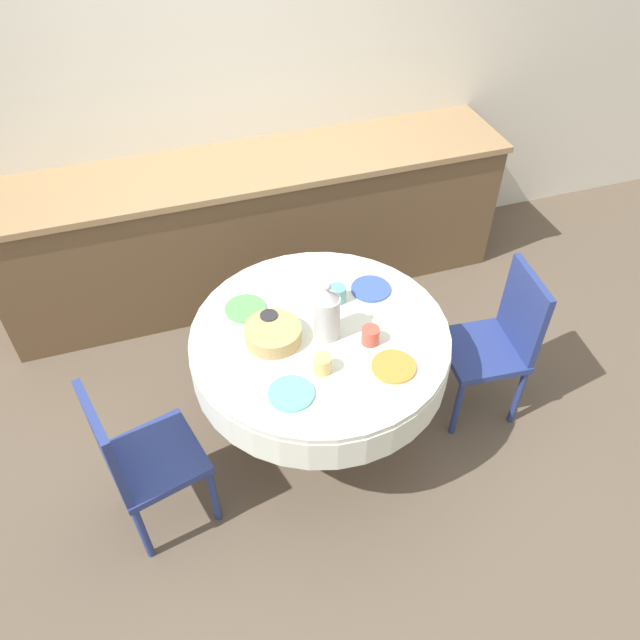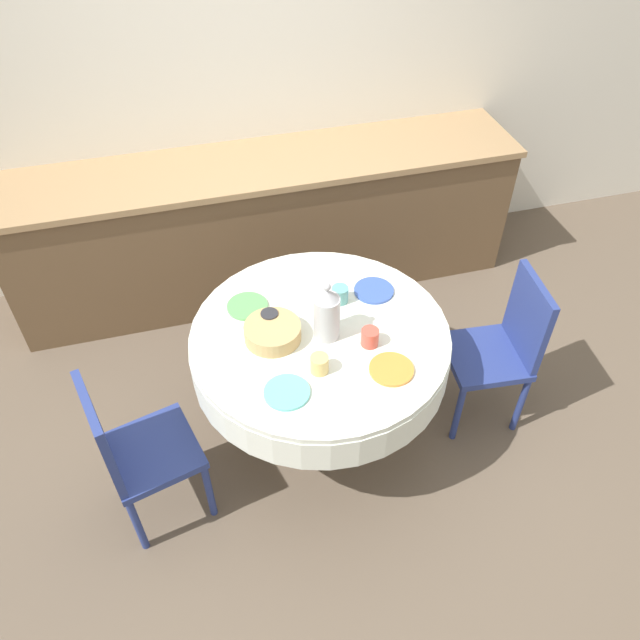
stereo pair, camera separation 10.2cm
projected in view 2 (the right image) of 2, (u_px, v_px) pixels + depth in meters
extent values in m
plane|color=brown|center=(320.00, 430.00, 3.49)|extent=(12.00, 12.00, 0.00)
cube|color=silver|center=(247.00, 80.00, 3.76)|extent=(7.00, 0.05, 2.60)
cube|color=brown|center=(266.00, 228.00, 4.12)|extent=(3.20, 0.60, 0.90)
cube|color=#A37F56|center=(262.00, 164.00, 3.80)|extent=(3.24, 0.64, 0.04)
cylinder|color=brown|center=(320.00, 427.00, 3.48)|extent=(0.44, 0.44, 0.04)
cylinder|color=brown|center=(320.00, 395.00, 3.28)|extent=(0.11, 0.11, 0.52)
cylinder|color=silver|center=(320.00, 349.00, 3.04)|extent=(1.25, 1.25, 0.18)
cylinder|color=silver|center=(320.00, 334.00, 2.97)|extent=(1.24, 1.24, 0.03)
cube|color=navy|center=(485.00, 356.00, 3.30)|extent=(0.43, 0.43, 0.04)
cube|color=navy|center=(528.00, 318.00, 3.15)|extent=(0.07, 0.38, 0.46)
cylinder|color=navy|center=(458.00, 414.00, 3.31)|extent=(0.04, 0.04, 0.42)
cylinder|color=navy|center=(437.00, 365.00, 3.56)|extent=(0.04, 0.04, 0.42)
cylinder|color=navy|center=(520.00, 404.00, 3.36)|extent=(0.04, 0.04, 0.42)
cylinder|color=navy|center=(496.00, 357.00, 3.61)|extent=(0.04, 0.04, 0.42)
cube|color=navy|center=(153.00, 452.00, 2.87)|extent=(0.49, 0.49, 0.04)
cube|color=navy|center=(100.00, 436.00, 2.63)|extent=(0.13, 0.38, 0.46)
cylinder|color=navy|center=(183.00, 437.00, 3.20)|extent=(0.04, 0.04, 0.42)
cylinder|color=navy|center=(209.00, 490.00, 2.98)|extent=(0.04, 0.04, 0.42)
cylinder|color=navy|center=(115.00, 467.00, 3.08)|extent=(0.04, 0.04, 0.42)
cylinder|color=navy|center=(137.00, 524.00, 2.86)|extent=(0.04, 0.04, 0.42)
cylinder|color=#60BCB7|center=(287.00, 392.00, 2.68)|extent=(0.20, 0.20, 0.01)
cylinder|color=#DBB766|center=(319.00, 364.00, 2.75)|extent=(0.08, 0.08, 0.09)
cylinder|color=orange|center=(391.00, 369.00, 2.78)|extent=(0.20, 0.20, 0.01)
cylinder|color=#CC4C3D|center=(370.00, 337.00, 2.87)|extent=(0.08, 0.08, 0.09)
cylinder|color=#5BA85B|center=(247.00, 306.00, 3.08)|extent=(0.20, 0.20, 0.01)
cylinder|color=#28282D|center=(270.00, 320.00, 2.96)|extent=(0.08, 0.08, 0.09)
cylinder|color=#3856AD|center=(374.00, 291.00, 3.16)|extent=(0.20, 0.20, 0.01)
cylinder|color=#5BA39E|center=(340.00, 294.00, 3.09)|extent=(0.08, 0.08, 0.09)
cylinder|color=#B2B2B7|center=(327.00, 317.00, 2.86)|extent=(0.12, 0.12, 0.23)
cone|color=#B2B2B7|center=(327.00, 294.00, 2.77)|extent=(0.11, 0.11, 0.05)
sphere|color=#B2B2B7|center=(327.00, 287.00, 2.73)|extent=(0.04, 0.04, 0.04)
cylinder|color=tan|center=(273.00, 332.00, 2.90)|extent=(0.27, 0.27, 0.08)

